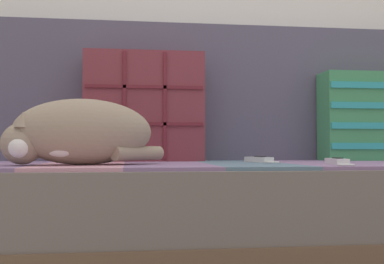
{
  "coord_description": "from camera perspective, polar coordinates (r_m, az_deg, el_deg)",
  "views": [
    {
      "loc": [
        -0.37,
        -1.48,
        0.43
      ],
      "look_at": [
        -0.17,
        0.03,
        0.49
      ],
      "focal_mm": 45.0,
      "sensor_mm": 36.0,
      "label": 1
    }
  ],
  "objects": [
    {
      "name": "couch",
      "position": [
        1.66,
        5.66,
        -10.4
      ],
      "size": [
        1.91,
        0.88,
        0.39
      ],
      "color": "brown",
      "rests_on": "ground_plane"
    },
    {
      "name": "sofa_backrest",
      "position": [
        2.01,
        3.23,
        4.54
      ],
      "size": [
        1.87,
        0.14,
        0.55
      ],
      "color": "#514C60",
      "rests_on": "couch"
    },
    {
      "name": "throw_pillow_quilted",
      "position": [
        1.83,
        -5.69,
        2.99
      ],
      "size": [
        0.45,
        0.14,
        0.41
      ],
      "color": "brown",
      "rests_on": "couch"
    },
    {
      "name": "throw_pillow_striped",
      "position": [
        2.08,
        21.29,
        1.69
      ],
      "size": [
        0.47,
        0.14,
        0.35
      ],
      "color": "#3D8956",
      "rests_on": "couch"
    },
    {
      "name": "sleeping_cat",
      "position": [
        1.42,
        -13.39,
        -0.19
      ],
      "size": [
        0.46,
        0.28,
        0.19
      ],
      "color": "gray",
      "rests_on": "couch"
    },
    {
      "name": "game_remote_near",
      "position": [
        1.67,
        8.01,
        -3.27
      ],
      "size": [
        0.08,
        0.2,
        0.02
      ],
      "color": "white",
      "rests_on": "couch"
    },
    {
      "name": "game_remote_far",
      "position": [
        1.48,
        16.83,
        -3.39
      ],
      "size": [
        0.08,
        0.2,
        0.02
      ],
      "color": "white",
      "rests_on": "couch"
    }
  ]
}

